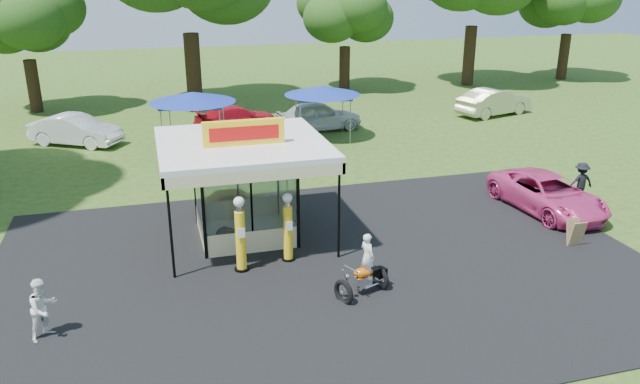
# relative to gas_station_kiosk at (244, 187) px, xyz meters

# --- Properties ---
(ground) EXTENTS (120.00, 120.00, 0.00)m
(ground) POSITION_rel_gas_station_kiosk_xyz_m (2.00, -4.99, -1.78)
(ground) COLOR #2D4816
(ground) RESTS_ON ground
(asphalt_apron) EXTENTS (20.00, 14.00, 0.04)m
(asphalt_apron) POSITION_rel_gas_station_kiosk_xyz_m (2.00, -2.99, -1.76)
(asphalt_apron) COLOR black
(asphalt_apron) RESTS_ON ground
(gas_station_kiosk) EXTENTS (5.40, 5.40, 4.18)m
(gas_station_kiosk) POSITION_rel_gas_station_kiosk_xyz_m (0.00, 0.00, 0.00)
(gas_station_kiosk) COLOR white
(gas_station_kiosk) RESTS_ON ground
(gas_pump_left) EXTENTS (0.45, 0.45, 2.42)m
(gas_pump_left) POSITION_rel_gas_station_kiosk_xyz_m (-0.55, -2.60, -0.62)
(gas_pump_left) COLOR black
(gas_pump_left) RESTS_ON ground
(gas_pump_right) EXTENTS (0.42, 0.42, 2.27)m
(gas_pump_right) POSITION_rel_gas_station_kiosk_xyz_m (0.98, -2.29, -0.70)
(gas_pump_right) COLOR black
(gas_pump_right) RESTS_ON ground
(motorcycle) EXTENTS (1.67, 1.26, 1.90)m
(motorcycle) POSITION_rel_gas_station_kiosk_xyz_m (2.58, -4.94, -1.04)
(motorcycle) COLOR black
(motorcycle) RESTS_ON ground
(spare_tires) EXTENTS (0.90, 0.76, 0.72)m
(spare_tires) POSITION_rel_gas_station_kiosk_xyz_m (-0.75, -0.77, -1.43)
(spare_tires) COLOR black
(spare_tires) RESTS_ON ground
(a_frame_sign) EXTENTS (0.50, 0.44, 0.90)m
(a_frame_sign) POSITION_rel_gas_station_kiosk_xyz_m (10.36, -3.78, -1.33)
(a_frame_sign) COLOR #593819
(a_frame_sign) RESTS_ON ground
(kiosk_car) EXTENTS (2.82, 1.13, 0.96)m
(kiosk_car) POSITION_rel_gas_station_kiosk_xyz_m (-0.00, 2.21, -1.30)
(kiosk_car) COLOR yellow
(kiosk_car) RESTS_ON ground
(pink_sedan) EXTENTS (2.76, 5.19, 1.39)m
(pink_sedan) POSITION_rel_gas_station_kiosk_xyz_m (11.33, -0.79, -1.09)
(pink_sedan) COLOR #DD3C83
(pink_sedan) RESTS_ON ground
(spectator_west) EXTENTS (0.99, 0.98, 1.61)m
(spectator_west) POSITION_rel_gas_station_kiosk_xyz_m (-5.80, -4.85, -0.98)
(spectator_west) COLOR white
(spectator_west) RESTS_ON ground
(spectator_east_a) EXTENTS (1.05, 0.66, 1.56)m
(spectator_east_a) POSITION_rel_gas_station_kiosk_xyz_m (13.27, -0.15, -1.00)
(spectator_east_a) COLOR black
(spectator_east_a) RESTS_ON ground
(bg_car_a) EXTENTS (4.92, 3.84, 1.56)m
(bg_car_a) POSITION_rel_gas_station_kiosk_xyz_m (-6.54, 13.96, -1.00)
(bg_car_a) COLOR white
(bg_car_a) RESTS_ON ground
(bg_car_b) EXTENTS (5.15, 3.24, 1.39)m
(bg_car_b) POSITION_rel_gas_station_kiosk_xyz_m (1.91, 14.76, -1.09)
(bg_car_b) COLOR #B00D1C
(bg_car_b) RESTS_ON ground
(bg_car_c) EXTENTS (4.98, 2.41, 1.64)m
(bg_car_c) POSITION_rel_gas_station_kiosk_xyz_m (6.40, 13.52, -0.96)
(bg_car_c) COLOR silver
(bg_car_c) RESTS_ON ground
(bg_car_e) EXTENTS (5.29, 3.07, 1.65)m
(bg_car_e) POSITION_rel_gas_station_kiosk_xyz_m (17.91, 14.25, -0.96)
(bg_car_e) COLOR #BDB991
(bg_car_e) RESTS_ON ground
(tent_west) EXTENTS (4.24, 4.24, 2.97)m
(tent_west) POSITION_rel_gas_station_kiosk_xyz_m (-0.69, 11.22, 0.90)
(tent_west) COLOR gray
(tent_west) RESTS_ON ground
(tent_east) EXTENTS (4.04, 4.04, 2.82)m
(tent_east) POSITION_rel_gas_station_kiosk_xyz_m (6.13, 11.87, 0.77)
(tent_east) COLOR gray
(tent_east) RESTS_ON ground
(oak_far_b) EXTENTS (7.61, 7.61, 9.08)m
(oak_far_b) POSITION_rel_gas_station_kiosk_xyz_m (-9.65, 23.03, 4.01)
(oak_far_b) COLOR black
(oak_far_b) RESTS_ON ground
(oak_far_d) EXTENTS (7.44, 7.44, 8.85)m
(oak_far_d) POSITION_rel_gas_station_kiosk_xyz_m (11.59, 24.92, 3.86)
(oak_far_d) COLOR black
(oak_far_d) RESTS_ON ground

